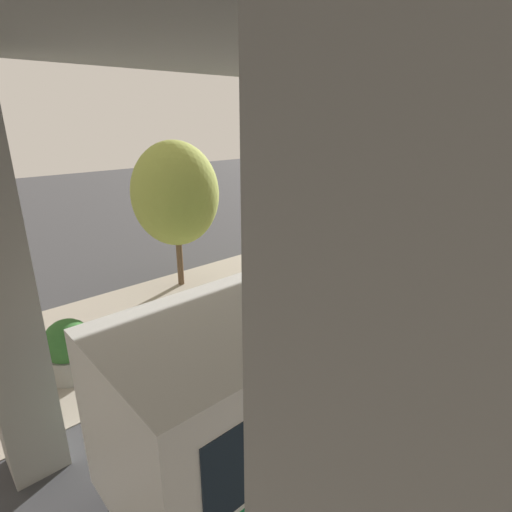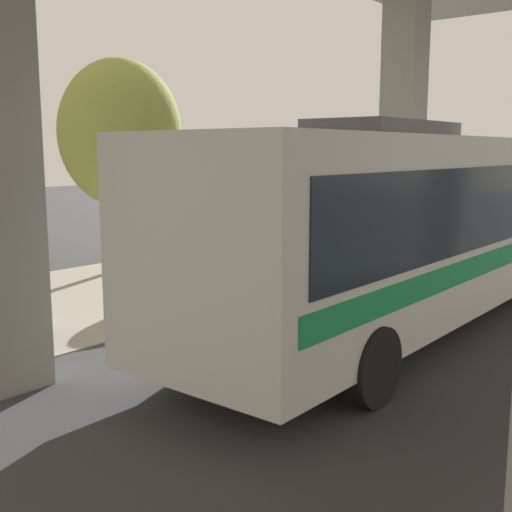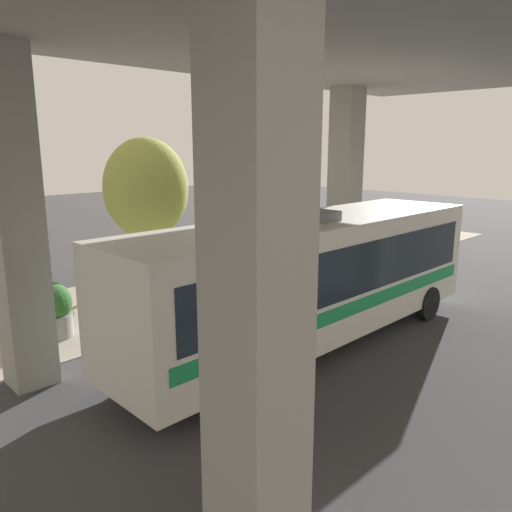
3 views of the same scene
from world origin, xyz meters
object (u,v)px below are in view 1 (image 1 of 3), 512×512
at_px(fire_hydrant, 251,287).
at_px(street_tree_near, 175,194).
at_px(planter_middle, 207,309).
at_px(planter_front, 69,350).
at_px(bus, 363,322).

xyz_separation_m(fire_hydrant, street_tree_near, (-2.80, -1.09, 2.99)).
xyz_separation_m(fire_hydrant, planter_middle, (0.78, -2.39, 0.24)).
distance_m(planter_front, street_tree_near, 6.55).
height_order(planter_front, planter_middle, planter_front).
xyz_separation_m(bus, planter_middle, (-4.66, -0.86, -1.17)).
relative_size(fire_hydrant, planter_middle, 0.66).
xyz_separation_m(planter_front, planter_middle, (0.45, 3.77, -0.01)).
bearing_deg(fire_hydrant, planter_front, -87.00).
bearing_deg(fire_hydrant, bus, -15.72).
height_order(bus, street_tree_near, street_tree_near).
distance_m(bus, planter_middle, 4.88).
distance_m(planter_front, planter_middle, 3.79).
height_order(fire_hydrant, planter_middle, planter_middle).
bearing_deg(bus, fire_hydrant, 164.28).
height_order(bus, planter_middle, bus).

